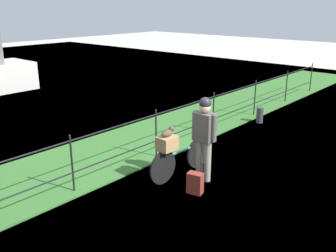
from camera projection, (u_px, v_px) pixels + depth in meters
The scene contains 9 objects.
ground_plane at pixel (229, 182), 7.47m from camera, with size 60.00×60.00×0.00m, color beige.
grass_strip at pixel (127, 146), 9.30m from camera, with size 27.00×2.40×0.03m, color #38702D.
iron_fence at pixel (156, 130), 8.49m from camera, with size 18.04×0.04×1.13m.
bicycle_main at pixel (181, 159), 7.66m from camera, with size 1.74×0.17×0.67m.
wooden_crate at pixel (167, 143), 7.25m from camera, with size 0.37×0.29×0.27m, color #A87F51.
terrier_dog at pixel (168, 132), 7.20m from camera, with size 0.32×0.15×0.18m.
cyclist_person at pixel (204, 132), 7.29m from camera, with size 0.28×0.54×1.68m.
backpack_on_paving at pixel (195, 183), 6.98m from camera, with size 0.28×0.18×0.40m, color maroon.
mooring_bollard at pixel (260, 115), 11.12m from camera, with size 0.20×0.20×0.46m, color #38383D.
Camera 1 is at (-5.88, -3.55, 3.35)m, focal length 40.57 mm.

